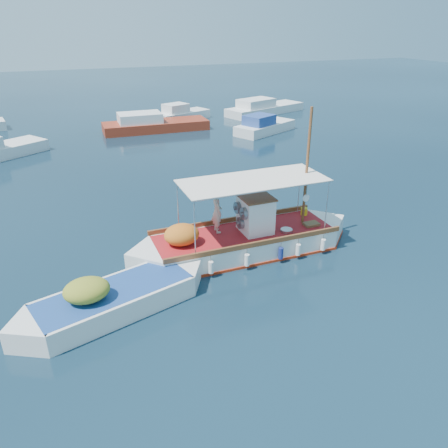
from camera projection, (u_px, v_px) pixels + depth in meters
name	position (u px, v px, depth m)	size (l,w,h in m)	color
ground	(245.00, 249.00, 18.32)	(160.00, 160.00, 0.00)	black
fishing_caique	(243.00, 241.00, 17.85)	(9.73, 2.75, 5.93)	white
dinghy	(113.00, 301.00, 14.29)	(6.70, 3.31, 1.70)	white
bg_boat_n	(153.00, 125.00, 37.71)	(9.02, 3.06, 1.80)	maroon
bg_boat_ne	(264.00, 127.00, 37.05)	(6.19, 4.53, 1.80)	silver
bg_boat_e	(263.00, 109.00, 44.65)	(9.27, 5.33, 1.80)	silver
bg_boat_far_n	(181.00, 115.00, 41.82)	(5.64, 3.76, 1.80)	silver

